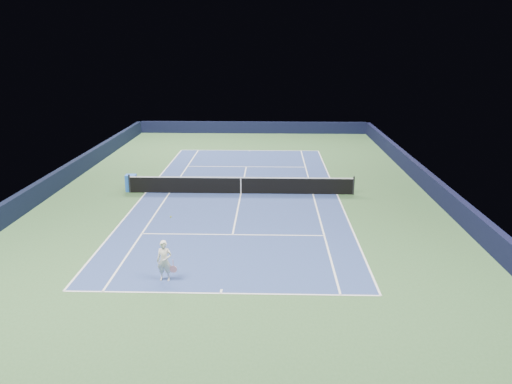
{
  "coord_description": "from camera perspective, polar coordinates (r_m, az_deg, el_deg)",
  "views": [
    {
      "loc": [
        1.67,
        -27.28,
        8.29
      ],
      "look_at": [
        0.95,
        -3.0,
        1.0
      ],
      "focal_mm": 35.0,
      "sensor_mm": 36.0,
      "label": 1
    }
  ],
  "objects": [
    {
      "name": "sideline_singles_right",
      "position": [
        28.61,
        6.52,
        -0.23
      ],
      "size": [
        0.08,
        23.77,
        0.0
      ],
      "primitive_type": "cube",
      "color": "white",
      "rests_on": "ground"
    },
    {
      "name": "center_mark_far",
      "position": [
        39.92,
        -0.75,
        4.74
      ],
      "size": [
        0.08,
        0.3,
        0.0
      ],
      "primitive_type": "cube",
      "color": "white",
      "rests_on": "ground"
    },
    {
      "name": "wall_right",
      "position": [
        29.8,
        19.52,
        0.67
      ],
      "size": [
        0.35,
        40.0,
        1.1
      ],
      "primitive_type": "cube",
      "color": "black",
      "rests_on": "ground"
    },
    {
      "name": "wall_left",
      "position": [
        30.99,
        -22.16,
        0.98
      ],
      "size": [
        0.35,
        40.0,
        1.1
      ],
      "primitive_type": "cube",
      "color": "black",
      "rests_on": "ground"
    },
    {
      "name": "wall_far",
      "position": [
        47.76,
        -0.34,
        7.39
      ],
      "size": [
        22.0,
        0.35,
        1.1
      ],
      "primitive_type": "cube",
      "color": "black",
      "rests_on": "ground"
    },
    {
      "name": "sideline_doubles_left",
      "position": [
        29.39,
        -12.47,
        -0.06
      ],
      "size": [
        0.08,
        23.77,
        0.0
      ],
      "primitive_type": "cube",
      "color": "white",
      "rests_on": "ground"
    },
    {
      "name": "tennis_net",
      "position": [
        28.42,
        -1.75,
        0.8
      ],
      "size": [
        12.9,
        0.1,
        1.07
      ],
      "color": "black",
      "rests_on": "ground"
    },
    {
      "name": "sideline_singles_left",
      "position": [
        29.09,
        -9.86,
        -0.09
      ],
      "size": [
        0.08,
        23.77,
        0.0
      ],
      "primitive_type": "cube",
      "color": "white",
      "rests_on": "ground"
    },
    {
      "name": "sideline_doubles_right",
      "position": [
        28.76,
        9.24,
        -0.25
      ],
      "size": [
        0.08,
        23.77,
        0.0
      ],
      "primitive_type": "cube",
      "color": "white",
      "rests_on": "ground"
    },
    {
      "name": "baseline_far",
      "position": [
        40.06,
        -0.74,
        4.78
      ],
      "size": [
        10.97,
        0.08,
        0.0
      ],
      "primitive_type": "cube",
      "color": "white",
      "rests_on": "ground"
    },
    {
      "name": "service_line_far",
      "position": [
        34.72,
        -1.12,
        2.91
      ],
      "size": [
        8.23,
        0.08,
        0.0
      ],
      "primitive_type": "cube",
      "color": "white",
      "rests_on": "ground"
    },
    {
      "name": "service_line_near",
      "position": [
        22.52,
        -2.69,
        -4.89
      ],
      "size": [
        8.23,
        0.08,
        0.0
      ],
      "primitive_type": "cube",
      "color": "white",
      "rests_on": "ground"
    },
    {
      "name": "court_surface",
      "position": [
        28.56,
        -1.74,
        -0.17
      ],
      "size": [
        10.97,
        23.77,
        0.01
      ],
      "primitive_type": "cube",
      "color": "navy",
      "rests_on": "ground"
    },
    {
      "name": "center_mark_near",
      "position": [
        17.69,
        -4.0,
        -11.25
      ],
      "size": [
        0.08,
        0.3,
        0.0
      ],
      "primitive_type": "cube",
      "color": "white",
      "rests_on": "ground"
    },
    {
      "name": "tennis_player",
      "position": [
        18.4,
        -10.42,
        -7.73
      ],
      "size": [
        0.74,
        1.23,
        2.11
      ],
      "color": "white",
      "rests_on": "ground"
    },
    {
      "name": "ground",
      "position": [
        28.56,
        -1.74,
        -0.17
      ],
      "size": [
        40.0,
        40.0,
        0.0
      ],
      "primitive_type": "plane",
      "color": "#32562E",
      "rests_on": "ground"
    },
    {
      "name": "sponsor_cube",
      "position": [
        29.81,
        -14.07,
        1.02
      ],
      "size": [
        0.64,
        0.57,
        0.97
      ],
      "color": "blue",
      "rests_on": "ground"
    },
    {
      "name": "baseline_near",
      "position": [
        17.56,
        -4.05,
        -11.48
      ],
      "size": [
        10.97,
        0.08,
        0.0
      ],
      "primitive_type": "cube",
      "color": "white",
      "rests_on": "ground"
    },
    {
      "name": "center_service_line",
      "position": [
        28.56,
        -1.74,
        -0.16
      ],
      "size": [
        0.08,
        12.8,
        0.0
      ],
      "primitive_type": "cube",
      "color": "white",
      "rests_on": "ground"
    }
  ]
}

